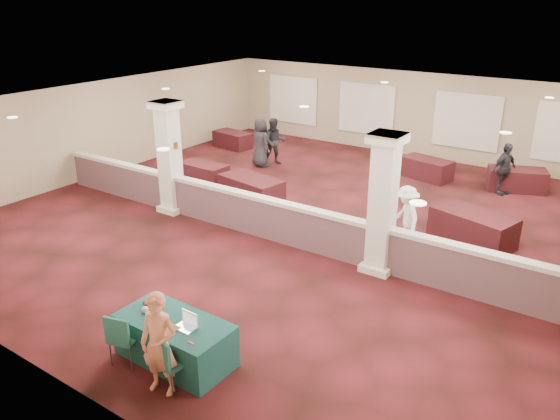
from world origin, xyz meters
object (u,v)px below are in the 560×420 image
Objects in this scene: conf_chair_main at (168,358)px; far_table_back_center at (426,168)px; far_table_front_center at (251,190)px; attendee_b at (406,217)px; attendee_c at (504,169)px; far_table_front_right at (472,228)px; attendee_a at (275,142)px; far_table_back_right at (517,180)px; woman at (159,344)px; far_table_back_left at (232,140)px; attendee_d at (260,143)px; conf_chair_side at (122,335)px; far_table_front_left at (204,173)px; near_table at (175,340)px.

far_table_back_center is at bearing 100.74° from conf_chair_main.
attendee_b reaches higher than far_table_front_center.
attendee_c is at bearing -4.38° from far_table_back_center.
far_table_front_right is 1.17× the size of attendee_a.
far_table_front_center reaches higher than far_table_back_right.
far_table_back_center is (-0.39, 12.77, -0.53)m from woman.
far_table_back_left is 0.93× the size of attendee_a.
conf_chair_main is at bearing -163.86° from attendee_c.
far_table_back_left is 0.90× the size of attendee_d.
conf_chair_main is 8.38m from far_table_front_center.
conf_chair_side is at bearing -171.30° from conf_chair_main.
conf_chair_side is 14.13m from far_table_back_left.
woman is 12.76m from attendee_c.
far_table_back_right is at bearing -142.89° from attendee_d.
conf_chair_main is 12.65m from attendee_c.
far_table_back_right is (10.83, 1.05, 0.03)m from far_table_back_left.
attendee_d reaches higher than far_table_front_center.
far_table_back_center is (5.94, 4.69, 0.01)m from far_table_front_left.
far_table_front_right reaches higher than far_table_back_center.
far_table_front_right is at bearing -19.29° from far_table_back_left.
attendee_a is 1.04× the size of attendee_c.
far_table_front_left is at bearing -63.08° from far_table_back_left.
conf_chair_main is 0.48× the size of far_table_front_right.
near_table is at bearing -89.97° from far_table_back_center.
attendee_c reaches higher than far_table_front_left.
attendee_c is at bearing 2.29° from far_table_back_left.
attendee_c is at bearing 93.98° from far_table_front_right.
attendee_a is (-4.60, 11.09, 0.28)m from conf_chair_side.
woman is at bearing -105.63° from conf_chair_main.
far_table_front_left is at bearing 166.52° from far_table_front_center.
attendee_d reaches higher than far_table_back_right.
far_table_back_right is at bearing -27.69° from attendee_a.
attendee_d is (-5.90, 10.70, 0.02)m from woman.
woman is at bearing -55.36° from far_table_back_left.
far_table_front_center is at bearing -106.76° from attendee_a.
woman is at bearing -60.21° from near_table.
conf_chair_main is 0.49× the size of far_table_front_center.
far_table_back_center is (-0.01, 12.07, -0.05)m from near_table.
far_table_back_right is 1.06× the size of attendee_c.
conf_chair_side reaches higher than conf_chair_main.
attendee_d reaches higher than attendee_a.
attendee_d is at bearing -160.83° from attendee_a.
attendee_a is at bearing -19.02° from far_table_back_left.
far_table_front_center is 1.20× the size of attendee_c.
attendee_c is at bearing -146.50° from attendee_d.
far_table_back_center is at bearing 122.68° from far_table_front_right.
attendee_c is (1.04, 5.38, 0.02)m from attendee_b.
woman is at bearing 139.21° from attendee_d.
near_table is at bearing 139.20° from attendee_d.
attendee_d is (-8.33, -2.51, 0.53)m from far_table_back_right.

